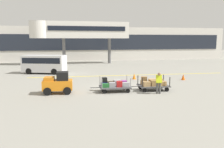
% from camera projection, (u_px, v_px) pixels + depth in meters
% --- Properties ---
extents(ground_plane, '(120.00, 120.00, 0.00)m').
position_uv_depth(ground_plane, '(118.00, 88.00, 19.03)').
color(ground_plane, gray).
extents(apron_lead_line, '(21.77, 1.42, 0.01)m').
position_uv_depth(apron_lead_line, '(130.00, 75.00, 25.87)').
color(apron_lead_line, yellow).
rests_on(apron_lead_line, ground_plane).
extents(terminal_building, '(57.08, 2.51, 6.20)m').
position_uv_depth(terminal_building, '(84.00, 44.00, 43.66)').
color(terminal_building, beige).
rests_on(terminal_building, ground_plane).
extents(jet_bridge, '(15.48, 3.00, 6.70)m').
position_uv_depth(jet_bridge, '(76.00, 30.00, 37.18)').
color(jet_bridge, silver).
rests_on(jet_bridge, ground_plane).
extents(baggage_tug, '(2.17, 1.35, 1.58)m').
position_uv_depth(baggage_tug, '(58.00, 83.00, 16.99)').
color(baggage_tug, orange).
rests_on(baggage_tug, ground_plane).
extents(baggage_cart_lead, '(3.04, 1.55, 1.10)m').
position_uv_depth(baggage_cart_lead, '(115.00, 85.00, 17.68)').
color(baggage_cart_lead, '#4C4C4F').
rests_on(baggage_cart_lead, ground_plane).
extents(baggage_cart_middle, '(3.04, 1.55, 1.10)m').
position_uv_depth(baggage_cart_middle, '(153.00, 84.00, 18.11)').
color(baggage_cart_middle, '#4C4C4F').
rests_on(baggage_cart_middle, ground_plane).
extents(baggage_handler, '(0.50, 0.52, 1.56)m').
position_uv_depth(baggage_handler, '(159.00, 82.00, 16.86)').
color(baggage_handler, '#4C4C4C').
rests_on(baggage_handler, ground_plane).
extents(shuttle_van, '(5.16, 3.41, 2.10)m').
position_uv_depth(shuttle_van, '(44.00, 63.00, 27.12)').
color(shuttle_van, silver).
rests_on(shuttle_van, ground_plane).
extents(safety_cone_near, '(0.36, 0.36, 0.55)m').
position_uv_depth(safety_cone_near, '(134.00, 76.00, 23.25)').
color(safety_cone_near, orange).
rests_on(safety_cone_near, ground_plane).
extents(safety_cone_far, '(0.36, 0.36, 0.55)m').
position_uv_depth(safety_cone_far, '(183.00, 77.00, 22.83)').
color(safety_cone_far, '#EA590F').
rests_on(safety_cone_far, ground_plane).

